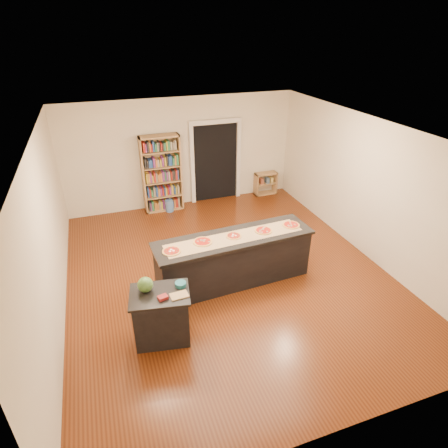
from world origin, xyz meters
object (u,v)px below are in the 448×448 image
object	(u,v)px
bookshelf	(162,174)
watermelon	(145,285)
kitchen_island	(234,259)
waste_bin	(169,206)
side_counter	(162,316)
low_shelf	(265,183)

from	to	relation	value
bookshelf	watermelon	distance (m)	4.57
kitchen_island	waste_bin	world-z (taller)	kitchen_island
watermelon	bookshelf	bearing A→B (deg)	76.07
kitchen_island	watermelon	world-z (taller)	watermelon
kitchen_island	side_counter	size ratio (longest dim) A/B	3.35
waste_bin	low_shelf	bearing A→B (deg)	4.23
kitchen_island	waste_bin	size ratio (longest dim) A/B	9.64
waste_bin	watermelon	distance (m)	4.50
kitchen_island	waste_bin	distance (m)	3.43
low_shelf	watermelon	world-z (taller)	watermelon
waste_bin	bookshelf	bearing A→B (deg)	121.06
waste_bin	watermelon	bearing A→B (deg)	-105.75
kitchen_island	side_counter	xyz separation A→B (m)	(-1.55, -1.01, -0.05)
side_counter	watermelon	bearing A→B (deg)	155.03
kitchen_island	side_counter	bearing A→B (deg)	-150.18
side_counter	watermelon	world-z (taller)	watermelon
side_counter	waste_bin	distance (m)	4.51
side_counter	bookshelf	size ratio (longest dim) A/B	0.44
bookshelf	side_counter	bearing A→B (deg)	-101.48
side_counter	watermelon	distance (m)	0.58
side_counter	bookshelf	distance (m)	4.68
side_counter	waste_bin	bearing A→B (deg)	86.67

